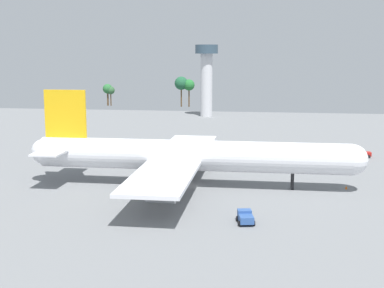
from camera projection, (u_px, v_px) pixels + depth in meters
ground_plane at (192, 186)px, 112.72m from camera, size 282.42×282.42×0.00m
cargo_airplane at (190, 156)px, 111.66m from camera, size 70.60×60.08×19.93m
fuel_truck at (363, 154)px, 142.79m from camera, size 4.08×2.59×2.04m
pushback_tractor at (245, 217)px, 88.21m from camera, size 3.31×4.53×1.96m
safety_cone_nose at (346, 187)px, 110.16m from camera, size 0.50×0.50×0.71m
control_tower at (207, 73)px, 229.74m from camera, size 9.72×9.72×30.67m
tree_line_backdrop at (186, 86)px, 270.96m from camera, size 156.03×6.75×15.30m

